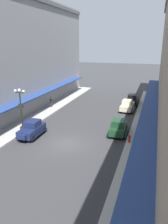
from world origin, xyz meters
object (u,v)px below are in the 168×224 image
(parked_car_2, at_px, (127,105))
(pedestrian_1, at_px, (154,104))
(pedestrian_0, at_px, (51,102))
(parked_car_0, at_px, (118,127))
(parked_car_1, at_px, (32,129))
(fire_hydrant, at_px, (129,139))
(lamp_post_with_clock, at_px, (21,108))
(parked_car_3, at_px, (132,99))
(pedestrian_2, at_px, (151,98))

(parked_car_2, height_order, pedestrian_1, parked_car_2)
(pedestrian_0, bearing_deg, parked_car_0, -31.39)
(parked_car_1, height_order, fire_hydrant, parked_car_1)
(parked_car_0, relative_size, parked_car_2, 1.00)
(parked_car_2, bearing_deg, fire_hydrant, -81.35)
(parked_car_1, bearing_deg, parked_car_2, 55.96)
(lamp_post_with_clock, bearing_deg, parked_car_0, 14.18)
(parked_car_2, xyz_separation_m, pedestrian_1, (4.01, 1.64, 0.07))
(parked_car_0, distance_m, parked_car_2, 9.74)
(parked_car_0, height_order, fire_hydrant, parked_car_0)
(lamp_post_with_clock, bearing_deg, parked_car_3, 56.17)
(parked_car_0, distance_m, parked_car_1, 10.02)
(parked_car_3, bearing_deg, parked_car_2, -94.42)
(pedestrian_0, relative_size, pedestrian_2, 1.02)
(pedestrian_2, bearing_deg, parked_car_3, -155.94)
(fire_hydrant, bearing_deg, parked_car_2, 98.65)
(lamp_post_with_clock, xyz_separation_m, pedestrian_0, (-1.29, 10.42, -1.97))
(parked_car_0, xyz_separation_m, parked_car_2, (-0.23, 9.74, 0.00))
(parked_car_3, relative_size, lamp_post_with_clock, 0.83)
(parked_car_3, bearing_deg, pedestrian_1, -35.19)
(lamp_post_with_clock, relative_size, fire_hydrant, 6.29)
(parked_car_3, bearing_deg, parked_car_1, -118.01)
(parked_car_0, relative_size, parked_car_3, 1.00)
(lamp_post_with_clock, bearing_deg, parked_car_1, -25.65)
(parked_car_3, bearing_deg, pedestrian_2, 24.06)
(parked_car_3, height_order, pedestrian_2, parked_car_3)
(pedestrian_0, bearing_deg, parked_car_3, 26.94)
(parked_car_0, distance_m, fire_hydrant, 2.74)
(parked_car_1, xyz_separation_m, parked_car_2, (9.08, 13.45, 0.00))
(parked_car_0, distance_m, pedestrian_2, 15.68)
(parked_car_3, distance_m, pedestrian_2, 3.37)
(lamp_post_with_clock, distance_m, pedestrian_2, 23.24)
(pedestrian_1, relative_size, pedestrian_2, 1.02)
(lamp_post_with_clock, xyz_separation_m, pedestrian_2, (14.34, 18.17, -2.00))
(parked_car_2, distance_m, lamp_post_with_clock, 16.77)
(parked_car_3, relative_size, pedestrian_1, 2.57)
(pedestrian_0, bearing_deg, pedestrian_1, 13.12)
(parked_car_0, height_order, pedestrian_2, parked_car_0)
(parked_car_0, relative_size, pedestrian_2, 2.62)
(parked_car_1, xyz_separation_m, lamp_post_with_clock, (-1.85, 0.89, 2.04))
(fire_hydrant, height_order, pedestrian_2, pedestrian_2)
(parked_car_1, relative_size, pedestrian_1, 2.57)
(parked_car_0, relative_size, pedestrian_1, 2.58)
(parked_car_1, distance_m, pedestrian_1, 19.98)
(parked_car_0, distance_m, pedestrian_1, 12.00)
(lamp_post_with_clock, distance_m, pedestrian_0, 10.68)
(parked_car_1, distance_m, lamp_post_with_clock, 2.89)
(parked_car_2, relative_size, parked_car_3, 1.01)
(pedestrian_0, xyz_separation_m, pedestrian_1, (16.24, 3.78, 0.00))
(parked_car_0, height_order, pedestrian_0, parked_car_0)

